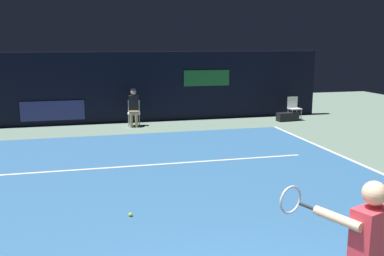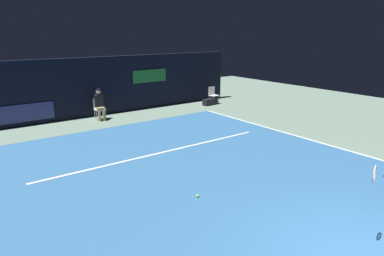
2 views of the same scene
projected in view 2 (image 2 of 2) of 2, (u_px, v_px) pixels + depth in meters
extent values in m
plane|color=slate|center=(200.00, 174.00, 9.20)|extent=(30.15, 30.15, 0.00)
cube|color=#336699|center=(200.00, 174.00, 9.20)|extent=(9.95, 11.56, 0.01)
cube|color=white|center=(312.00, 140.00, 12.01)|extent=(0.10, 11.56, 0.01)
cube|color=white|center=(160.00, 153.00, 10.77)|extent=(7.76, 0.10, 0.01)
cube|color=black|center=(88.00, 87.00, 15.13)|extent=(15.17, 0.30, 2.60)
cube|color=navy|center=(25.00, 113.00, 13.69)|extent=(2.20, 0.04, 0.70)
cube|color=#1E6B2D|center=(150.00, 76.00, 16.66)|extent=(1.80, 0.04, 0.60)
torus|color=#B2B2B7|center=(374.00, 174.00, 5.83)|extent=(0.29, 0.13, 0.30)
cube|color=white|center=(100.00, 109.00, 14.75)|extent=(0.49, 0.46, 0.04)
cube|color=white|center=(98.00, 103.00, 14.85)|extent=(0.42, 0.09, 0.42)
cylinder|color=#B2B2B7|center=(97.00, 116.00, 14.58)|extent=(0.03, 0.03, 0.46)
cylinder|color=#B2B2B7|center=(106.00, 115.00, 14.75)|extent=(0.03, 0.03, 0.46)
cylinder|color=#B2B2B7|center=(95.00, 114.00, 14.87)|extent=(0.03, 0.03, 0.46)
cylinder|color=#B2B2B7|center=(104.00, 113.00, 15.04)|extent=(0.03, 0.03, 0.46)
cube|color=tan|center=(100.00, 109.00, 14.67)|extent=(0.37, 0.44, 0.14)
cylinder|color=tan|center=(100.00, 116.00, 14.55)|extent=(0.11, 0.11, 0.46)
cylinder|color=tan|center=(104.00, 116.00, 14.63)|extent=(0.11, 0.11, 0.46)
cube|color=black|center=(99.00, 101.00, 14.68)|extent=(0.37, 0.26, 0.52)
sphere|color=#DBAD89|center=(98.00, 92.00, 14.58)|extent=(0.20, 0.20, 0.20)
cylinder|color=#141933|center=(98.00, 90.00, 14.55)|extent=(0.19, 0.19, 0.04)
cube|color=white|center=(214.00, 95.00, 18.03)|extent=(0.45, 0.41, 0.04)
cube|color=white|center=(212.00, 91.00, 18.12)|extent=(0.42, 0.04, 0.42)
cylinder|color=#B2B2B7|center=(213.00, 101.00, 17.85)|extent=(0.03, 0.03, 0.44)
cylinder|color=#B2B2B7|center=(219.00, 100.00, 18.07)|extent=(0.03, 0.03, 0.44)
cylinder|color=#B2B2B7|center=(209.00, 100.00, 18.10)|extent=(0.03, 0.03, 0.44)
cylinder|color=#B2B2B7|center=(214.00, 99.00, 18.33)|extent=(0.03, 0.03, 0.44)
sphere|color=#CCE033|center=(197.00, 196.00, 7.88)|extent=(0.07, 0.07, 0.07)
cube|color=black|center=(210.00, 102.00, 17.83)|extent=(0.87, 0.40, 0.32)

